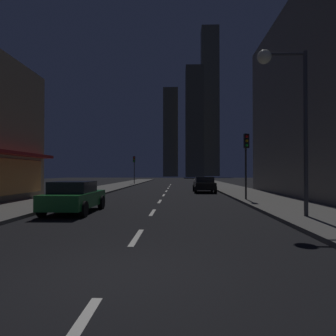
{
  "coord_description": "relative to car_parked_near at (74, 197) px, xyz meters",
  "views": [
    {
      "loc": [
        1.19,
        -5.23,
        1.86
      ],
      "look_at": [
        0.0,
        28.67,
        2.37
      ],
      "focal_mm": 31.64,
      "sensor_mm": 36.0,
      "label": 1
    }
  ],
  "objects": [
    {
      "name": "lane_marking_center",
      "position": [
        3.6,
        10.57,
        -0.73
      ],
      "size": [
        0.16,
        43.8,
        0.01
      ],
      "color": "silver",
      "rests_on": "ground"
    },
    {
      "name": "fire_hydrant_far_left",
      "position": [
        -2.3,
        10.92,
        -0.29
      ],
      "size": [
        0.42,
        0.3,
        0.65
      ],
      "color": "#B2B2B2",
      "rests_on": "sidewalk_left"
    },
    {
      "name": "street_lamp_right",
      "position": [
        8.98,
        -1.67,
        4.33
      ],
      "size": [
        1.96,
        0.56,
        6.58
      ],
      "color": "#38383D",
      "rests_on": "sidewalk_right"
    },
    {
      "name": "skyscraper_distant_tall",
      "position": [
        1.3,
        121.62,
        19.2
      ],
      "size": [
        6.64,
        8.57,
        39.89
      ],
      "primitive_type": "cube",
      "color": "#5B5744",
      "rests_on": "ground"
    },
    {
      "name": "sidewalk_right",
      "position": [
        10.6,
        23.77,
        -0.67
      ],
      "size": [
        4.0,
        76.0,
        0.15
      ],
      "primitive_type": "cube",
      "color": "#605E59",
      "rests_on": "ground"
    },
    {
      "name": "ground_plane",
      "position": [
        3.6,
        23.77,
        -0.79
      ],
      "size": [
        78.0,
        136.0,
        0.1
      ],
      "primitive_type": "cube",
      "color": "black"
    },
    {
      "name": "sidewalk_left",
      "position": [
        -3.4,
        23.77,
        -0.67
      ],
      "size": [
        4.0,
        76.0,
        0.15
      ],
      "primitive_type": "cube",
      "color": "#605E59",
      "rests_on": "ground"
    },
    {
      "name": "car_parked_near",
      "position": [
        0.0,
        0.0,
        0.0
      ],
      "size": [
        1.98,
        4.24,
        1.45
      ],
      "color": "#1E722D",
      "rests_on": "ground"
    },
    {
      "name": "car_parked_far",
      "position": [
        7.2,
        14.26,
        0.0
      ],
      "size": [
        1.98,
        4.24,
        1.45
      ],
      "color": "black",
      "rests_on": "ground"
    },
    {
      "name": "skyscraper_distant_mid",
      "position": [
        11.46,
        109.05,
        21.91
      ],
      "size": [
        7.28,
        8.51,
        45.29
      ],
      "primitive_type": "cube",
      "color": "#4C4839",
      "rests_on": "ground"
    },
    {
      "name": "traffic_light_far_left",
      "position": [
        -1.9,
        31.05,
        2.45
      ],
      "size": [
        0.32,
        0.48,
        4.2
      ],
      "color": "#2D2D2D",
      "rests_on": "sidewalk_left"
    },
    {
      "name": "skyscraper_distant_short",
      "position": [
        20.96,
        138.1,
        37.23
      ],
      "size": [
        8.81,
        8.19,
        75.94
      ],
      "primitive_type": "cube",
      "color": "brown",
      "rests_on": "ground"
    },
    {
      "name": "traffic_light_near_right",
      "position": [
        9.1,
        5.45,
        2.45
      ],
      "size": [
        0.32,
        0.48,
        4.2
      ],
      "color": "#2D2D2D",
      "rests_on": "sidewalk_right"
    }
  ]
}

